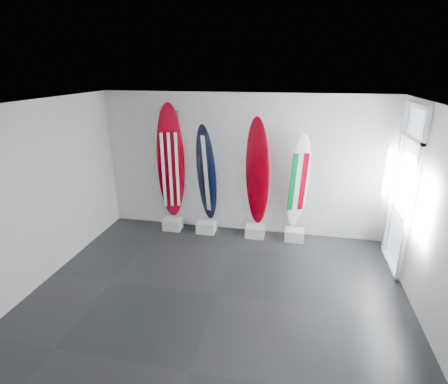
% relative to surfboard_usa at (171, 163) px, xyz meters
% --- Properties ---
extents(floor, '(6.00, 6.00, 0.00)m').
position_rel_surfboard_usa_xyz_m(floor, '(1.52, -2.28, -1.53)').
color(floor, black).
rests_on(floor, ground).
extents(ceiling, '(6.00, 6.00, 0.00)m').
position_rel_surfboard_usa_xyz_m(ceiling, '(1.52, -2.28, 1.47)').
color(ceiling, white).
rests_on(ceiling, wall_back).
extents(wall_back, '(6.00, 0.00, 6.00)m').
position_rel_surfboard_usa_xyz_m(wall_back, '(1.52, 0.22, -0.03)').
color(wall_back, silver).
rests_on(wall_back, ground).
extents(wall_front, '(6.00, 0.00, 6.00)m').
position_rel_surfboard_usa_xyz_m(wall_front, '(1.52, -4.78, -0.03)').
color(wall_front, silver).
rests_on(wall_front, ground).
extents(wall_left, '(0.00, 5.00, 5.00)m').
position_rel_surfboard_usa_xyz_m(wall_left, '(-1.48, -2.28, -0.03)').
color(wall_left, silver).
rests_on(wall_left, ground).
extents(wall_right, '(0.00, 5.00, 5.00)m').
position_rel_surfboard_usa_xyz_m(wall_right, '(4.52, -2.28, -0.03)').
color(wall_right, silver).
rests_on(wall_right, ground).
extents(display_block_usa, '(0.40, 0.30, 0.24)m').
position_rel_surfboard_usa_xyz_m(display_block_usa, '(0.00, -0.10, -1.41)').
color(display_block_usa, white).
rests_on(display_block_usa, floor).
extents(surfboard_usa, '(0.66, 0.49, 2.58)m').
position_rel_surfboard_usa_xyz_m(surfboard_usa, '(0.00, 0.00, 0.00)').
color(surfboard_usa, maroon).
rests_on(surfboard_usa, display_block_usa).
extents(display_block_navy, '(0.40, 0.30, 0.24)m').
position_rel_surfboard_usa_xyz_m(display_block_navy, '(0.78, -0.10, -1.41)').
color(display_block_navy, white).
rests_on(display_block_navy, floor).
extents(surfboard_navy, '(0.57, 0.48, 2.17)m').
position_rel_surfboard_usa_xyz_m(surfboard_navy, '(0.78, 0.00, -0.21)').
color(surfboard_navy, black).
rests_on(surfboard_navy, display_block_navy).
extents(display_block_swiss, '(0.40, 0.30, 0.24)m').
position_rel_surfboard_usa_xyz_m(display_block_swiss, '(1.87, -0.10, -1.41)').
color(display_block_swiss, white).
rests_on(display_block_swiss, floor).
extents(surfboard_swiss, '(0.59, 0.42, 2.35)m').
position_rel_surfboard_usa_xyz_m(surfboard_swiss, '(1.87, 0.00, -0.12)').
color(surfboard_swiss, maroon).
rests_on(surfboard_swiss, display_block_swiss).
extents(display_block_italy, '(0.40, 0.30, 0.24)m').
position_rel_surfboard_usa_xyz_m(display_block_italy, '(2.71, -0.10, -1.41)').
color(display_block_italy, white).
rests_on(display_block_italy, floor).
extents(surfboard_italy, '(0.56, 0.48, 2.06)m').
position_rel_surfboard_usa_xyz_m(surfboard_italy, '(2.71, 0.00, -0.26)').
color(surfboard_italy, white).
rests_on(surfboard_italy, display_block_italy).
extents(wall_outlet, '(0.09, 0.02, 0.13)m').
position_rel_surfboard_usa_xyz_m(wall_outlet, '(-0.93, 0.20, -1.18)').
color(wall_outlet, silver).
rests_on(wall_outlet, wall_back).
extents(glass_door, '(0.12, 1.16, 2.85)m').
position_rel_surfboard_usa_xyz_m(glass_door, '(4.49, -0.73, -0.10)').
color(glass_door, white).
rests_on(glass_door, floor).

